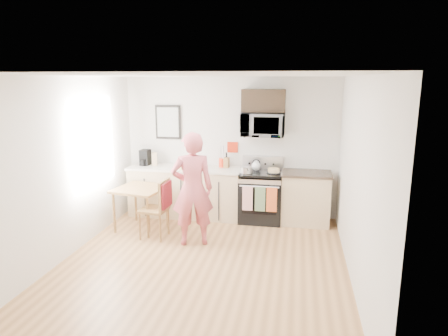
% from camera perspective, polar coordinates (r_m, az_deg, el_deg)
% --- Properties ---
extents(floor, '(4.60, 4.60, 0.00)m').
position_cam_1_polar(floor, '(5.77, -3.16, -13.66)').
color(floor, '#8F6037').
rests_on(floor, ground).
extents(back_wall, '(4.00, 0.04, 2.60)m').
position_cam_1_polar(back_wall, '(7.54, 0.87, 3.01)').
color(back_wall, silver).
rests_on(back_wall, floor).
extents(front_wall, '(4.00, 0.04, 2.60)m').
position_cam_1_polar(front_wall, '(3.25, -13.24, -10.35)').
color(front_wall, silver).
rests_on(front_wall, floor).
extents(left_wall, '(0.04, 4.60, 2.60)m').
position_cam_1_polar(left_wall, '(6.12, -21.83, -0.13)').
color(left_wall, silver).
rests_on(left_wall, floor).
extents(right_wall, '(0.04, 4.60, 2.60)m').
position_cam_1_polar(right_wall, '(5.23, 18.47, -1.90)').
color(right_wall, silver).
rests_on(right_wall, floor).
extents(ceiling, '(4.00, 4.60, 0.04)m').
position_cam_1_polar(ceiling, '(5.18, -3.51, 13.10)').
color(ceiling, white).
rests_on(ceiling, back_wall).
extents(window, '(0.06, 1.40, 1.50)m').
position_cam_1_polar(window, '(6.73, -18.13, 3.40)').
color(window, white).
rests_on(window, left_wall).
extents(cabinet_left, '(2.10, 0.60, 0.90)m').
position_cam_1_polar(cabinet_left, '(7.62, -5.49, -3.51)').
color(cabinet_left, beige).
rests_on(cabinet_left, floor).
extents(countertop_left, '(2.14, 0.64, 0.04)m').
position_cam_1_polar(countertop_left, '(7.50, -5.56, -0.05)').
color(countertop_left, beige).
rests_on(countertop_left, cabinet_left).
extents(cabinet_right, '(0.84, 0.60, 0.90)m').
position_cam_1_polar(cabinet_right, '(7.34, 11.55, -4.34)').
color(cabinet_right, beige).
rests_on(cabinet_right, floor).
extents(countertop_right, '(0.88, 0.64, 0.04)m').
position_cam_1_polar(countertop_right, '(7.22, 11.71, -0.76)').
color(countertop_right, black).
rests_on(countertop_right, cabinet_right).
extents(range, '(0.76, 0.70, 1.16)m').
position_cam_1_polar(range, '(7.34, 5.28, -4.23)').
color(range, black).
rests_on(range, floor).
extents(microwave, '(0.76, 0.51, 0.42)m').
position_cam_1_polar(microwave, '(7.18, 5.57, 6.18)').
color(microwave, silver).
rests_on(microwave, back_wall).
extents(upper_cabinet, '(0.76, 0.35, 0.40)m').
position_cam_1_polar(upper_cabinet, '(7.19, 5.68, 9.55)').
color(upper_cabinet, black).
rests_on(upper_cabinet, back_wall).
extents(wall_art, '(0.50, 0.04, 0.65)m').
position_cam_1_polar(wall_art, '(7.75, -7.99, 6.51)').
color(wall_art, black).
rests_on(wall_art, back_wall).
extents(wall_trivet, '(0.20, 0.02, 0.20)m').
position_cam_1_polar(wall_trivet, '(7.52, 1.23, 2.98)').
color(wall_trivet, red).
rests_on(wall_trivet, back_wall).
extents(person, '(0.75, 0.61, 1.79)m').
position_cam_1_polar(person, '(6.18, -4.54, -3.03)').
color(person, '#BB333F').
rests_on(person, floor).
extents(dining_table, '(0.80, 0.80, 0.74)m').
position_cam_1_polar(dining_table, '(6.99, -11.84, -3.45)').
color(dining_table, brown).
rests_on(dining_table, floor).
extents(chair, '(0.48, 0.44, 0.98)m').
position_cam_1_polar(chair, '(6.53, -8.93, -4.69)').
color(chair, brown).
rests_on(chair, floor).
extents(knife_block, '(0.10, 0.13, 0.19)m').
position_cam_1_polar(knife_block, '(7.42, 0.36, 0.80)').
color(knife_block, brown).
rests_on(knife_block, countertop_left).
extents(utensil_crock, '(0.14, 0.14, 0.41)m').
position_cam_1_polar(utensil_crock, '(7.45, -0.22, 1.35)').
color(utensil_crock, red).
rests_on(utensil_crock, countertop_left).
extents(fruit_bowl, '(0.21, 0.21, 0.10)m').
position_cam_1_polar(fruit_bowl, '(7.59, -6.14, 0.52)').
color(fruit_bowl, white).
rests_on(fruit_bowl, countertop_left).
extents(milk_carton, '(0.12, 0.12, 0.25)m').
position_cam_1_polar(milk_carton, '(7.71, -9.91, 1.27)').
color(milk_carton, tan).
rests_on(milk_carton, countertop_left).
extents(coffee_maker, '(0.18, 0.26, 0.30)m').
position_cam_1_polar(coffee_maker, '(7.79, -11.21, 1.43)').
color(coffee_maker, black).
rests_on(coffee_maker, countertop_left).
extents(bread_bag, '(0.27, 0.14, 0.10)m').
position_cam_1_polar(bread_bag, '(7.30, -5.38, 0.15)').
color(bread_bag, tan).
rests_on(bread_bag, countertop_left).
extents(cake, '(0.25, 0.25, 0.08)m').
position_cam_1_polar(cake, '(7.13, 7.11, -0.39)').
color(cake, black).
rests_on(cake, range).
extents(kettle, '(0.17, 0.17, 0.21)m').
position_cam_1_polar(kettle, '(7.28, 4.62, 0.33)').
color(kettle, white).
rests_on(kettle, range).
extents(pot, '(0.22, 0.37, 0.11)m').
position_cam_1_polar(pot, '(7.07, 3.21, -0.27)').
color(pot, silver).
rests_on(pot, range).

